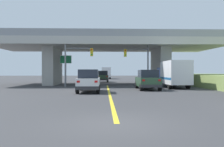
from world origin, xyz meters
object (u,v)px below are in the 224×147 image
suv_lead (89,81)px  semi_truck_distant (106,73)px  suv_crossing (147,80)px  highway_sign (66,63)px  traffic_signal_farside (75,59)px  box_truck (174,74)px  sedan_oncoming (103,76)px  traffic_signal_nearside (140,59)px

suv_lead → semi_truck_distant: (1.94, 40.66, 0.57)m
suv_crossing → semi_truck_distant: bearing=96.9°
suv_lead → highway_sign: highway_sign is taller
suv_lead → highway_sign: (-3.92, 11.25, 2.10)m
highway_sign → traffic_signal_farside: bearing=-64.6°
traffic_signal_farside → highway_sign: size_ratio=1.23×
suv_crossing → highway_sign: 13.12m
box_truck → sedan_oncoming: (-8.23, 15.18, -0.58)m
sedan_oncoming → semi_truck_distant: 20.11m
semi_truck_distant → traffic_signal_nearside: bearing=-82.9°
sedan_oncoming → traffic_signal_nearside: size_ratio=0.84×
suv_crossing → sedan_oncoming: size_ratio=1.03×
semi_truck_distant → highway_sign: bearing=-101.3°
suv_lead → traffic_signal_farside: 8.21m
suv_lead → traffic_signal_nearside: size_ratio=0.82×
semi_truck_distant → suv_crossing: bearing=-84.2°
highway_sign → semi_truck_distant: highway_sign is taller
suv_crossing → semi_truck_distant: semi_truck_distant is taller
highway_sign → sedan_oncoming: bearing=61.7°
box_truck → highway_sign: bearing=156.2°
box_truck → semi_truck_distant: size_ratio=0.93×
traffic_signal_farside → semi_truck_distant: size_ratio=0.74×
suv_crossing → traffic_signal_nearside: size_ratio=0.86×
sedan_oncoming → suv_lead: bearing=-93.1°
box_truck → traffic_signal_farside: size_ratio=1.26×
box_truck → semi_truck_distant: (-7.39, 35.26, -0.01)m
traffic_signal_nearside → semi_truck_distant: 32.45m
box_truck → traffic_signal_nearside: bearing=137.6°
suv_crossing → traffic_signal_farside: 9.64m
traffic_signal_farside → suv_crossing: bearing=-31.4°
suv_lead → traffic_signal_farside: size_ratio=0.88×
traffic_signal_farside → semi_truck_distant: 33.41m
suv_lead → semi_truck_distant: semi_truck_distant is taller
suv_lead → suv_crossing: size_ratio=0.95×
traffic_signal_nearside → semi_truck_distant: size_ratio=0.78×
box_truck → semi_truck_distant: 36.03m
traffic_signal_farside → highway_sign: (-1.76, 3.70, -0.29)m
traffic_signal_nearside → sedan_oncoming: bearing=111.8°
box_truck → semi_truck_distant: box_truck is taller
traffic_signal_nearside → traffic_signal_farside: 8.14m
highway_sign → suv_crossing: bearing=-41.3°
highway_sign → suv_lead: bearing=-70.8°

